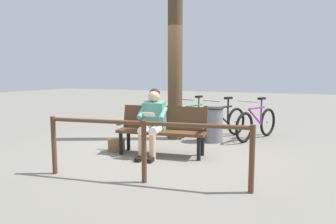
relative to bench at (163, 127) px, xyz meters
name	(u,v)px	position (x,y,z in m)	size (l,w,h in m)	color
ground_plane	(159,152)	(0.11, -0.08, -0.51)	(40.00, 40.00, 0.00)	slate
bench	(163,127)	(0.00, 0.00, 0.00)	(1.65, 0.67, 0.87)	#51331E
person_reading	(153,119)	(0.11, 0.18, 0.16)	(0.52, 0.80, 1.20)	#4C8C7A
handbag	(117,145)	(0.87, 0.19, -0.39)	(0.30, 0.14, 0.24)	olive
tree_trunk	(175,50)	(0.31, -1.34, 1.47)	(0.33, 0.33, 3.95)	#4C3823
litter_bin	(213,125)	(-0.57, -1.37, -0.13)	(0.42, 0.42, 0.75)	slate
bicycle_silver	(257,123)	(-1.39, -2.02, -0.15)	(0.72, 1.58, 0.94)	black
bicycle_orange	(223,122)	(-0.66, -1.85, -0.15)	(0.76, 1.56, 0.94)	black
bicycle_red	(195,120)	(0.07, -1.98, -0.15)	(0.56, 1.65, 0.94)	black
railing_fence	(144,140)	(-0.41, 1.47, 0.08)	(2.83, 0.47, 0.85)	#51331E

